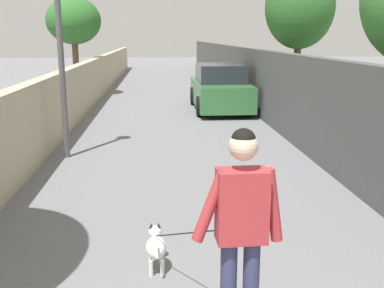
{
  "coord_description": "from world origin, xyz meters",
  "views": [
    {
      "loc": [
        -0.45,
        0.4,
        2.48
      ],
      "look_at": [
        5.75,
        -0.06,
        1.0
      ],
      "focal_mm": 42.82,
      "sensor_mm": 36.0,
      "label": 1
    }
  ],
  "objects_px": {
    "tree_left_distant": "(74,21)",
    "person_skateboarder": "(241,221)",
    "tree_right_near": "(300,8)",
    "car_near": "(220,89)",
    "dog": "(156,246)"
  },
  "relations": [
    {
      "from": "tree_left_distant",
      "to": "person_skateboarder",
      "type": "relative_size",
      "value": 2.3
    },
    {
      "from": "person_skateboarder",
      "to": "car_near",
      "type": "height_order",
      "value": "person_skateboarder"
    },
    {
      "from": "tree_right_near",
      "to": "dog",
      "type": "bearing_deg",
      "value": 154.87
    },
    {
      "from": "tree_right_near",
      "to": "car_near",
      "type": "xyz_separation_m",
      "value": [
        1.93,
        2.02,
        -2.54
      ]
    },
    {
      "from": "tree_left_distant",
      "to": "tree_right_near",
      "type": "bearing_deg",
      "value": -128.75
    },
    {
      "from": "dog",
      "to": "tree_right_near",
      "type": "bearing_deg",
      "value": -25.13
    },
    {
      "from": "tree_left_distant",
      "to": "car_near",
      "type": "xyz_separation_m",
      "value": [
        -4.07,
        -5.46,
        -2.32
      ]
    },
    {
      "from": "dog",
      "to": "person_skateboarder",
      "type": "bearing_deg",
      "value": -153.95
    },
    {
      "from": "tree_left_distant",
      "to": "car_near",
      "type": "bearing_deg",
      "value": -126.75
    },
    {
      "from": "tree_left_distant",
      "to": "dog",
      "type": "distance_m",
      "value": 15.51
    },
    {
      "from": "dog",
      "to": "car_near",
      "type": "bearing_deg",
      "value": -11.27
    },
    {
      "from": "tree_right_near",
      "to": "car_near",
      "type": "height_order",
      "value": "tree_right_near"
    },
    {
      "from": "tree_right_near",
      "to": "person_skateboarder",
      "type": "xyz_separation_m",
      "value": [
        -10.25,
        3.52,
        -2.15
      ]
    },
    {
      "from": "person_skateboarder",
      "to": "car_near",
      "type": "xyz_separation_m",
      "value": [
        12.18,
        -1.5,
        -0.39
      ]
    },
    {
      "from": "tree_left_distant",
      "to": "person_skateboarder",
      "type": "distance_m",
      "value": 16.84
    }
  ]
}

